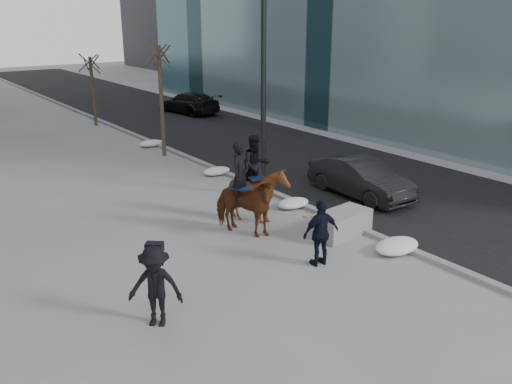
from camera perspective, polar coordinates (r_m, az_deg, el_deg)
ground at (r=14.51m, az=2.81°, el=-6.84°), size 120.00×120.00×0.00m
road at (r=26.07m, az=1.04°, el=4.67°), size 8.00×90.00×0.01m
curb at (r=23.92m, az=-6.64°, el=3.43°), size 0.25×90.00×0.12m
planter at (r=15.94m, az=9.01°, el=-3.29°), size 1.85×1.06×0.71m
car_near at (r=19.30m, az=10.94°, el=1.48°), size 1.57×4.17×1.36m
car_far at (r=35.51m, az=-7.11°, el=9.33°), size 2.61×4.94×1.37m
tree_near at (r=24.48m, az=-9.95°, el=9.93°), size 1.20×1.20×5.39m
tree_far at (r=32.40m, az=-16.82°, el=10.44°), size 1.20×1.20×4.27m
mounted_left at (r=15.57m, az=-1.37°, el=-0.98°), size 1.75×2.33×2.74m
mounted_right at (r=16.54m, az=0.19°, el=0.44°), size 1.74×1.87×2.70m
feeder at (r=13.84m, az=6.84°, el=-4.29°), size 1.08×0.93×1.75m
camera_crew at (r=11.37m, az=-10.55°, el=-9.71°), size 1.28×1.24×1.75m
lamppost at (r=18.32m, az=0.50°, el=14.67°), size 0.25×1.90×9.09m
snow_piles at (r=19.43m, az=0.41°, el=0.33°), size 1.40×15.95×0.36m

